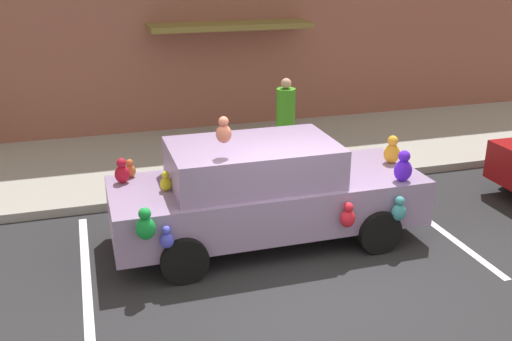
{
  "coord_description": "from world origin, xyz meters",
  "views": [
    {
      "loc": [
        -2.55,
        -6.33,
        4.11
      ],
      "look_at": [
        -0.07,
        1.86,
        0.9
      ],
      "focal_mm": 41.26,
      "sensor_mm": 36.0,
      "label": 1
    }
  ],
  "objects": [
    {
      "name": "pedestrian_near_shopfront",
      "position": [
        1.18,
        4.02,
        0.93
      ],
      "size": [
        0.36,
        0.36,
        1.7
      ],
      "color": "#3B901E",
      "rests_on": "sidewalk"
    },
    {
      "name": "plush_covered_car",
      "position": [
        -0.13,
        1.25,
        0.79
      ],
      "size": [
        4.56,
        1.96,
        2.09
      ],
      "color": "#9079A2",
      "rests_on": "ground"
    },
    {
      "name": "ground_plane",
      "position": [
        0.0,
        0.0,
        0.0
      ],
      "size": [
        60.0,
        60.0,
        0.0
      ],
      "primitive_type": "plane",
      "color": "#262628"
    },
    {
      "name": "teddy_bear_on_sidewalk",
      "position": [
        0.94,
        3.79,
        0.41
      ],
      "size": [
        0.29,
        0.25,
        0.56
      ],
      "color": "brown",
      "rests_on": "sidewalk"
    },
    {
      "name": "parking_stripe_front",
      "position": [
        2.63,
        1.0,
        0.0
      ],
      "size": [
        0.12,
        3.6,
        0.01
      ],
      "primitive_type": "cube",
      "color": "silver",
      "rests_on": "ground"
    },
    {
      "name": "sidewalk",
      "position": [
        0.0,
        5.0,
        0.07
      ],
      "size": [
        24.0,
        4.0,
        0.15
      ],
      "primitive_type": "cube",
      "color": "gray",
      "rests_on": "ground"
    },
    {
      "name": "parking_stripe_rear",
      "position": [
        -2.74,
        1.0,
        0.0
      ],
      "size": [
        0.12,
        3.6,
        0.01
      ],
      "primitive_type": "cube",
      "color": "silver",
      "rests_on": "ground"
    }
  ]
}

